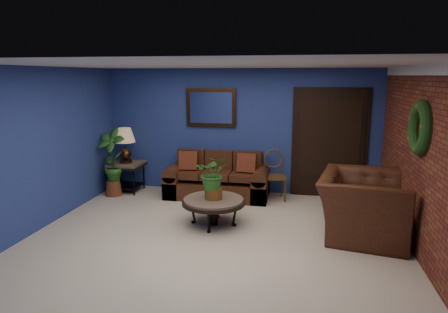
% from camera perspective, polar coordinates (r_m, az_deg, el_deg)
% --- Properties ---
extents(floor, '(5.50, 5.50, 0.00)m').
position_cam_1_polar(floor, '(6.02, -1.29, -11.56)').
color(floor, '#C0B19F').
rests_on(floor, ground).
extents(wall_back, '(5.50, 0.04, 2.50)m').
position_cam_1_polar(wall_back, '(8.08, 2.38, 3.61)').
color(wall_back, navy).
rests_on(wall_back, ground).
extents(wall_left, '(0.04, 5.00, 2.50)m').
position_cam_1_polar(wall_left, '(6.78, -24.73, 1.02)').
color(wall_left, navy).
rests_on(wall_left, ground).
extents(wall_right_brick, '(0.04, 5.00, 2.50)m').
position_cam_1_polar(wall_right_brick, '(5.75, 26.53, -0.84)').
color(wall_right_brick, brown).
rests_on(wall_right_brick, ground).
extents(ceiling, '(5.50, 5.00, 0.02)m').
position_cam_1_polar(ceiling, '(5.54, -1.41, 12.96)').
color(ceiling, silver).
rests_on(ceiling, wall_back).
extents(crown_molding, '(0.03, 5.00, 0.14)m').
position_cam_1_polar(crown_molding, '(5.63, 27.32, 10.98)').
color(crown_molding, white).
rests_on(crown_molding, wall_right_brick).
extents(wall_mirror, '(1.02, 0.06, 0.77)m').
position_cam_1_polar(wall_mirror, '(8.10, -1.87, 6.98)').
color(wall_mirror, '#402410').
rests_on(wall_mirror, wall_back).
extents(closet_door, '(1.44, 0.06, 2.18)m').
position_cam_1_polar(closet_door, '(8.02, 14.81, 1.73)').
color(closet_door, black).
rests_on(closet_door, wall_back).
extents(wreath, '(0.16, 0.72, 0.72)m').
position_cam_1_polar(wreath, '(5.71, 26.22, 3.70)').
color(wreath, black).
rests_on(wreath, wall_right_brick).
extents(sofa, '(1.99, 0.86, 0.90)m').
position_cam_1_polar(sofa, '(7.92, -0.86, -3.60)').
color(sofa, '#442213').
rests_on(sofa, ground).
extents(coffee_table, '(1.01, 1.01, 0.43)m').
position_cam_1_polar(coffee_table, '(6.40, -1.51, -6.54)').
color(coffee_table, '#524D48').
rests_on(coffee_table, ground).
extents(end_table, '(0.66, 0.66, 0.60)m').
position_cam_1_polar(end_table, '(8.45, -13.76, -1.80)').
color(end_table, '#524D48').
rests_on(end_table, ground).
extents(table_lamp, '(0.42, 0.42, 0.69)m').
position_cam_1_polar(table_lamp, '(8.34, -13.96, 2.15)').
color(table_lamp, '#402410').
rests_on(table_lamp, end_table).
extents(side_chair, '(0.49, 0.49, 0.96)m').
position_cam_1_polar(side_chair, '(7.76, 7.18, -2.12)').
color(side_chair, '#533617').
rests_on(side_chair, ground).
extents(armchair, '(1.49, 1.64, 0.93)m').
position_cam_1_polar(armchair, '(6.31, 19.35, -6.63)').
color(armchair, '#442213').
rests_on(armchair, ground).
extents(coffee_plant, '(0.53, 0.47, 0.70)m').
position_cam_1_polar(coffee_plant, '(6.28, -1.53, -2.70)').
color(coffee_plant, brown).
rests_on(coffee_plant, coffee_table).
extents(floor_plant, '(0.39, 0.33, 0.80)m').
position_cam_1_polar(floor_plant, '(7.16, 19.94, -5.01)').
color(floor_plant, brown).
rests_on(floor_plant, ground).
extents(tall_plant, '(0.64, 0.49, 1.35)m').
position_cam_1_polar(tall_plant, '(8.18, -15.71, -0.50)').
color(tall_plant, brown).
rests_on(tall_plant, ground).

